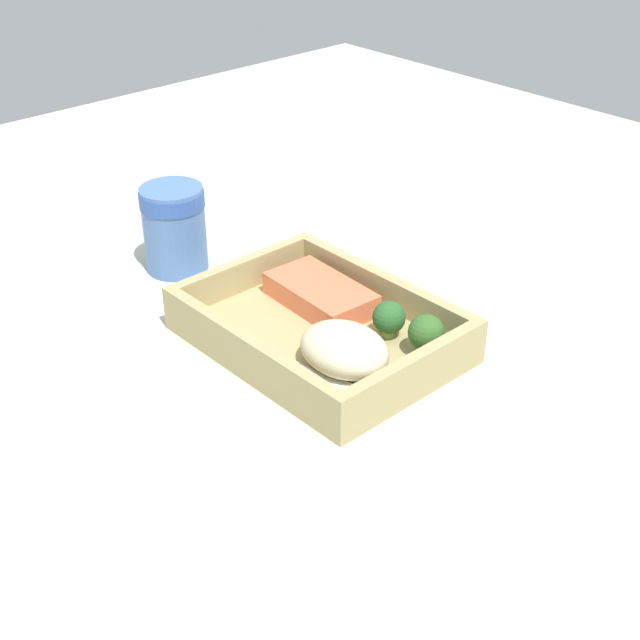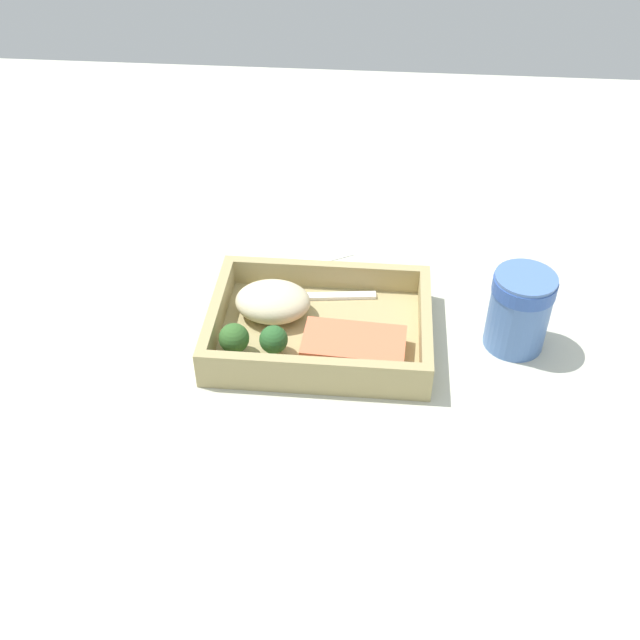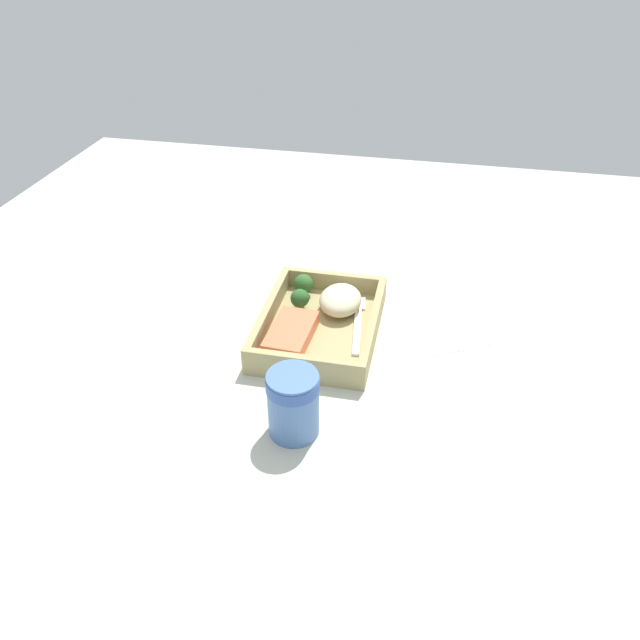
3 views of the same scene
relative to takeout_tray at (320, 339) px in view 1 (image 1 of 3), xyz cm
name	(u,v)px [view 1 (image 1 of 3)]	position (x,y,z in cm)	size (l,w,h in cm)	color
ground_plane	(320,353)	(0.00, 0.00, -1.60)	(160.00, 160.00, 2.00)	beige
takeout_tray	(320,339)	(0.00, 0.00, 0.00)	(24.81, 18.22, 1.20)	tan
tray_rim	(320,319)	(0.00, 0.00, 2.22)	(24.81, 18.22, 3.25)	tan
salmon_fillet	(321,294)	(-4.02, 3.75, 1.74)	(11.13, 6.14, 2.28)	#E96D48
mashed_potatoes	(344,349)	(5.65, -2.27, 2.56)	(8.70, 6.93, 3.92)	beige
broccoli_floret_1	(426,333)	(8.92, 4.76, 2.76)	(3.34, 3.34, 3.91)	#7A9759
broccoli_floret_2	(389,318)	(4.66, 4.40, 2.59)	(3.12, 3.12, 3.63)	#7BA150
fork	(294,367)	(2.74, -5.67, 0.82)	(15.88, 3.56, 0.44)	white
paper_cup	(174,224)	(-21.95, -1.07, 4.68)	(6.89, 6.89, 9.44)	#4C71B0
receipt_slip	(157,452)	(3.06, -20.41, -0.48)	(7.27, 12.00, 0.24)	white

